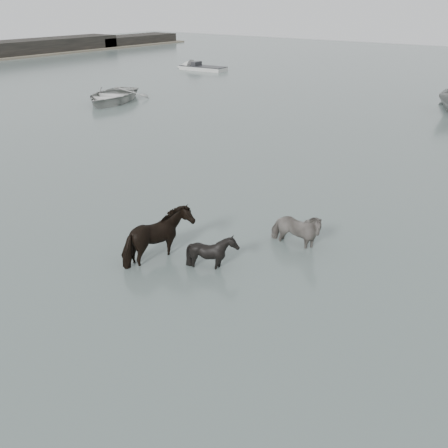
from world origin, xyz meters
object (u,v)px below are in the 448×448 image
Objects in this scene: pony_pinto at (296,224)px; pony_black at (212,247)px; pony_dark at (159,232)px; rowboat_lead at (111,94)px.

pony_black is at bearing 149.97° from pony_pinto.
pony_black is (1.34, 0.53, -0.22)m from pony_dark.
pony_pinto is 0.31× the size of rowboat_lead.
pony_pinto is 1.35× the size of pony_black.
pony_black is at bearing -58.29° from rowboat_lead.
pony_pinto is at bearing -8.58° from pony_black.
pony_pinto reaches higher than pony_black.
pony_dark reaches higher than pony_pinto.
pony_pinto is 3.79m from pony_dark.
pony_dark is 0.31× the size of rowboat_lead.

